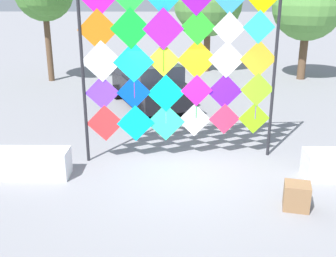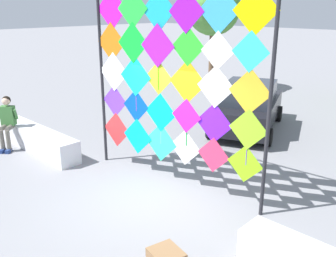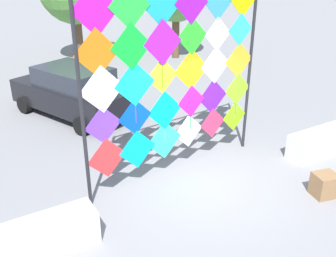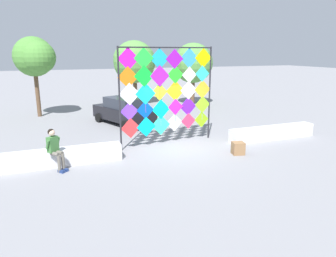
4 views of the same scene
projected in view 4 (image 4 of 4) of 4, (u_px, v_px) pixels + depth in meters
name	position (u px, v px, depth m)	size (l,w,h in m)	color
ground	(177.00, 148.00, 12.75)	(120.00, 120.00, 0.00)	gray
plaza_ledge_left	(60.00, 157.00, 10.77)	(4.32, 0.57, 0.59)	silver
plaza_ledge_right	(272.00, 133.00, 13.99)	(4.32, 0.57, 0.59)	silver
kite_display_rack	(167.00, 89.00, 12.75)	(4.30, 0.46, 4.12)	#232328
seated_vendor	(55.00, 147.00, 10.16)	(0.67, 0.69, 1.44)	#666056
parked_car	(124.00, 110.00, 16.83)	(2.95, 4.15, 1.48)	black
cardboard_box_large	(238.00, 148.00, 11.93)	(0.45, 0.40, 0.49)	olive
tree_far_right	(132.00, 61.00, 22.51)	(3.10, 3.10, 4.71)	brown
tree_broadleaf	(35.00, 58.00, 18.01)	(2.41, 2.66, 4.78)	brown
tree_palm_like	(194.00, 62.00, 22.29)	(2.90, 2.90, 4.53)	brown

